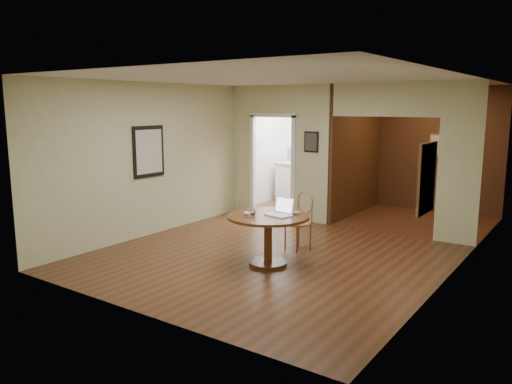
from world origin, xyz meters
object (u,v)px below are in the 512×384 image
Objects in this scene: open_laptop at (281,210)px; dining_table at (268,228)px; chair at (301,217)px; closed_laptop at (286,213)px.

dining_table is at bearing -128.62° from open_laptop.
open_laptop is at bearing -60.94° from chair.
open_laptop reaches higher than dining_table.
closed_laptop is (0.19, -0.77, 0.23)m from chair.
chair is (-0.02, 0.98, -0.02)m from dining_table.
chair is at bearing 112.15° from open_laptop.
dining_table is at bearing -70.73° from chair.
closed_laptop is at bearing -58.10° from chair.
closed_laptop is at bearing 87.53° from open_laptop.
dining_table is 0.32m from open_laptop.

